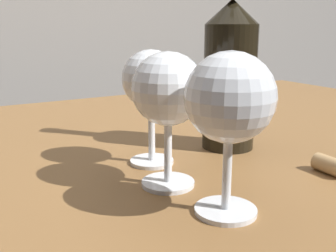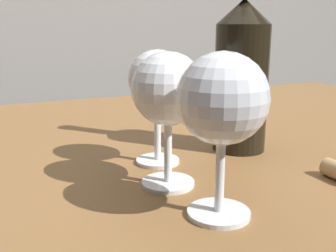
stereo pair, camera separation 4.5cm
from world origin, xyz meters
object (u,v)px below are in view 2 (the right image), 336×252
wine_glass_port (157,83)px  wine_glass_chardonnay (168,92)px  wine_glass_merlot (222,103)px  wine_bottle (242,71)px

wine_glass_port → wine_glass_chardonnay: bearing=-103.9°
wine_glass_merlot → wine_glass_chardonnay: wine_glass_merlot is taller
wine_glass_merlot → wine_bottle: bearing=51.5°
wine_glass_port → wine_bottle: (0.13, 0.01, 0.01)m
wine_glass_merlot → wine_bottle: size_ratio=0.51×
wine_glass_merlot → wine_glass_port: (0.00, 0.17, -0.00)m
wine_glass_chardonnay → wine_bottle: 0.18m
wine_glass_chardonnay → wine_bottle: (0.15, 0.08, 0.01)m
wine_glass_chardonnay → wine_glass_port: bearing=76.1°
wine_bottle → wine_glass_port: bearing=-176.4°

